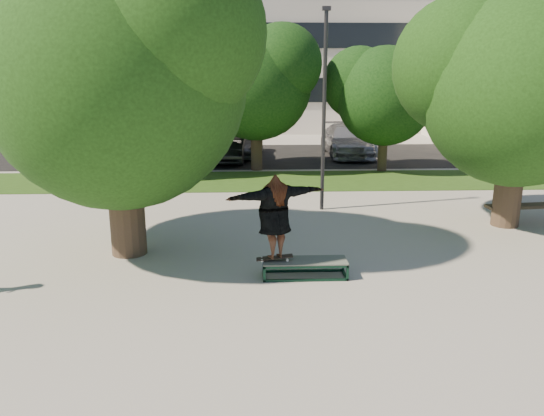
{
  "coord_description": "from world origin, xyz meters",
  "views": [
    {
      "loc": [
        -1.22,
        -11.3,
        4.31
      ],
      "look_at": [
        -0.76,
        0.6,
        1.2
      ],
      "focal_mm": 35.0,
      "sensor_mm": 36.0,
      "label": 1
    }
  ],
  "objects_px": {
    "bench": "(541,207)",
    "car_grey": "(239,143)",
    "tree_left": "(113,65)",
    "car_silver_a": "(206,145)",
    "grind_box": "(305,268)",
    "tree_right": "(516,78)",
    "lamppost": "(324,109)",
    "car_dark": "(228,144)",
    "car_silver_b": "(347,140)"
  },
  "relations": [
    {
      "from": "tree_left",
      "to": "car_grey",
      "type": "distance_m",
      "value": 15.46
    },
    {
      "from": "grind_box",
      "to": "car_silver_b",
      "type": "xyz_separation_m",
      "value": [
        3.83,
        16.54,
        0.6
      ]
    },
    {
      "from": "grind_box",
      "to": "car_silver_a",
      "type": "relative_size",
      "value": 0.44
    },
    {
      "from": "car_grey",
      "to": "car_silver_b",
      "type": "bearing_deg",
      "value": 3.87
    },
    {
      "from": "grind_box",
      "to": "car_silver_a",
      "type": "distance_m",
      "value": 16.1
    },
    {
      "from": "grind_box",
      "to": "lamppost",
      "type": "bearing_deg",
      "value": 78.96
    },
    {
      "from": "tree_right",
      "to": "grind_box",
      "type": "relative_size",
      "value": 3.62
    },
    {
      "from": "tree_left",
      "to": "grind_box",
      "type": "height_order",
      "value": "tree_left"
    },
    {
      "from": "car_grey",
      "to": "car_silver_a",
      "type": "bearing_deg",
      "value": -149.61
    },
    {
      "from": "tree_left",
      "to": "grind_box",
      "type": "relative_size",
      "value": 3.95
    },
    {
      "from": "bench",
      "to": "car_silver_a",
      "type": "xyz_separation_m",
      "value": [
        -10.75,
        11.66,
        0.27
      ]
    },
    {
      "from": "bench",
      "to": "car_silver_b",
      "type": "height_order",
      "value": "car_silver_b"
    },
    {
      "from": "lamppost",
      "to": "car_silver_a",
      "type": "relative_size",
      "value": 1.49
    },
    {
      "from": "car_grey",
      "to": "car_silver_b",
      "type": "distance_m",
      "value": 5.57
    },
    {
      "from": "bench",
      "to": "car_silver_a",
      "type": "relative_size",
      "value": 0.82
    },
    {
      "from": "tree_right",
      "to": "lamppost",
      "type": "height_order",
      "value": "tree_right"
    },
    {
      "from": "tree_right",
      "to": "bench",
      "type": "height_order",
      "value": "tree_right"
    },
    {
      "from": "car_silver_a",
      "to": "car_dark",
      "type": "xyz_separation_m",
      "value": [
        1.13,
        -0.51,
        0.12
      ]
    },
    {
      "from": "lamppost",
      "to": "grind_box",
      "type": "distance_m",
      "value": 6.48
    },
    {
      "from": "tree_left",
      "to": "car_silver_a",
      "type": "distance_m",
      "value": 14.48
    },
    {
      "from": "bench",
      "to": "car_grey",
      "type": "distance_m",
      "value": 15.44
    },
    {
      "from": "bench",
      "to": "car_grey",
      "type": "height_order",
      "value": "car_grey"
    },
    {
      "from": "lamppost",
      "to": "grind_box",
      "type": "height_order",
      "value": "lamppost"
    },
    {
      "from": "tree_right",
      "to": "bench",
      "type": "relative_size",
      "value": 1.93
    },
    {
      "from": "lamppost",
      "to": "car_grey",
      "type": "height_order",
      "value": "lamppost"
    },
    {
      "from": "tree_right",
      "to": "bench",
      "type": "xyz_separation_m",
      "value": [
        1.34,
        0.33,
        -3.66
      ]
    },
    {
      "from": "car_grey",
      "to": "tree_left",
      "type": "bearing_deg",
      "value": -95.42
    },
    {
      "from": "bench",
      "to": "grind_box",
      "type": "bearing_deg",
      "value": -156.92
    },
    {
      "from": "lamppost",
      "to": "car_silver_b",
      "type": "bearing_deg",
      "value": 75.94
    },
    {
      "from": "lamppost",
      "to": "car_dark",
      "type": "bearing_deg",
      "value": 109.42
    },
    {
      "from": "tree_right",
      "to": "car_silver_b",
      "type": "relative_size",
      "value": 1.2
    },
    {
      "from": "bench",
      "to": "car_grey",
      "type": "bearing_deg",
      "value": 120.19
    },
    {
      "from": "tree_left",
      "to": "car_silver_b",
      "type": "relative_size",
      "value": 1.31
    },
    {
      "from": "tree_right",
      "to": "car_dark",
      "type": "xyz_separation_m",
      "value": [
        -8.29,
        11.48,
        -3.27
      ]
    },
    {
      "from": "tree_left",
      "to": "car_silver_b",
      "type": "distance_m",
      "value": 17.21
    },
    {
      "from": "tree_left",
      "to": "lamppost",
      "type": "distance_m",
      "value": 6.7
    },
    {
      "from": "grind_box",
      "to": "car_silver_a",
      "type": "height_order",
      "value": "car_silver_a"
    },
    {
      "from": "car_silver_a",
      "to": "tree_left",
      "type": "bearing_deg",
      "value": -94.44
    },
    {
      "from": "tree_right",
      "to": "car_silver_a",
      "type": "xyz_separation_m",
      "value": [
        -9.42,
        11.99,
        -3.39
      ]
    },
    {
      "from": "grind_box",
      "to": "bench",
      "type": "xyz_separation_m",
      "value": [
        7.36,
        4.07,
        0.24
      ]
    },
    {
      "from": "bench",
      "to": "car_grey",
      "type": "relative_size",
      "value": 0.71
    },
    {
      "from": "grind_box",
      "to": "bench",
      "type": "distance_m",
      "value": 8.41
    },
    {
      "from": "tree_left",
      "to": "lamppost",
      "type": "bearing_deg",
      "value": 36.42
    },
    {
      "from": "car_silver_a",
      "to": "car_grey",
      "type": "distance_m",
      "value": 1.85
    },
    {
      "from": "lamppost",
      "to": "bench",
      "type": "relative_size",
      "value": 1.81
    },
    {
      "from": "tree_right",
      "to": "car_dark",
      "type": "distance_m",
      "value": 14.53
    },
    {
      "from": "bench",
      "to": "car_dark",
      "type": "relative_size",
      "value": 0.68
    },
    {
      "from": "car_grey",
      "to": "lamppost",
      "type": "bearing_deg",
      "value": -71.4
    },
    {
      "from": "tree_right",
      "to": "car_dark",
      "type": "height_order",
      "value": "tree_right"
    },
    {
      "from": "tree_right",
      "to": "car_grey",
      "type": "bearing_deg",
      "value": 121.2
    }
  ]
}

